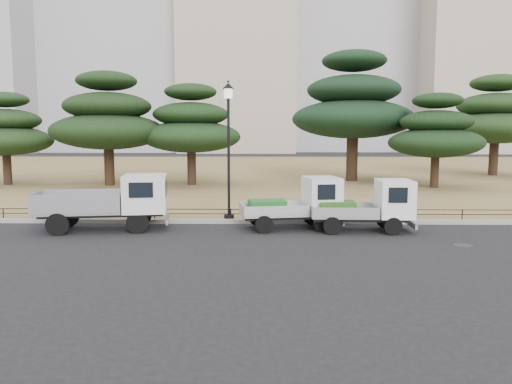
{
  "coord_description": "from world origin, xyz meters",
  "views": [
    {
      "loc": [
        0.33,
        -16.51,
        3.42
      ],
      "look_at": [
        0.0,
        2.0,
        1.3
      ],
      "focal_mm": 35.0,
      "sensor_mm": 36.0,
      "label": 1
    }
  ],
  "objects_px": {
    "truck_large": "(111,200)",
    "truck_kei_front": "(298,203)",
    "tarp_pile": "(63,206)",
    "truck_kei_rear": "(369,206)",
    "street_lamp": "(228,128)"
  },
  "relations": [
    {
      "from": "tarp_pile",
      "to": "truck_kei_front",
      "type": "bearing_deg",
      "value": -9.37
    },
    {
      "from": "truck_large",
      "to": "truck_kei_front",
      "type": "xyz_separation_m",
      "value": [
        6.78,
        0.36,
        -0.17
      ]
    },
    {
      "from": "truck_kei_front",
      "to": "truck_large",
      "type": "bearing_deg",
      "value": 172.85
    },
    {
      "from": "truck_large",
      "to": "tarp_pile",
      "type": "distance_m",
      "value": 3.23
    },
    {
      "from": "truck_large",
      "to": "tarp_pile",
      "type": "height_order",
      "value": "truck_large"
    },
    {
      "from": "truck_kei_rear",
      "to": "tarp_pile",
      "type": "bearing_deg",
      "value": 171.79
    },
    {
      "from": "truck_kei_front",
      "to": "tarp_pile",
      "type": "bearing_deg",
      "value": 160.47
    },
    {
      "from": "truck_kei_front",
      "to": "truck_kei_rear",
      "type": "height_order",
      "value": "truck_kei_front"
    },
    {
      "from": "truck_kei_rear",
      "to": "tarp_pile",
      "type": "height_order",
      "value": "truck_kei_rear"
    },
    {
      "from": "truck_kei_rear",
      "to": "street_lamp",
      "type": "xyz_separation_m",
      "value": [
        -5.13,
        1.79,
        2.78
      ]
    },
    {
      "from": "truck_large",
      "to": "truck_kei_front",
      "type": "bearing_deg",
      "value": -6.42
    },
    {
      "from": "truck_kei_front",
      "to": "tarp_pile",
      "type": "height_order",
      "value": "truck_kei_front"
    },
    {
      "from": "truck_kei_front",
      "to": "street_lamp",
      "type": "xyz_separation_m",
      "value": [
        -2.64,
        1.33,
        2.77
      ]
    },
    {
      "from": "truck_kei_front",
      "to": "street_lamp",
      "type": "relative_size",
      "value": 0.72
    },
    {
      "from": "truck_kei_front",
      "to": "street_lamp",
      "type": "height_order",
      "value": "street_lamp"
    }
  ]
}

